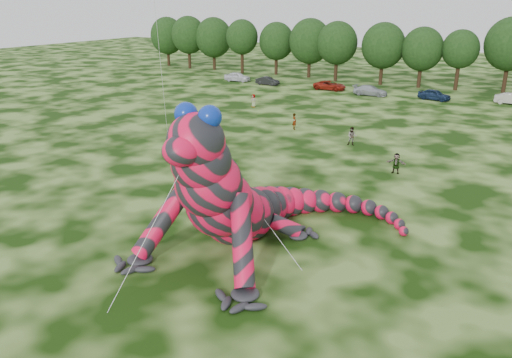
{
  "coord_description": "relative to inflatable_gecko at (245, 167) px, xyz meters",
  "views": [
    {
      "loc": [
        12.38,
        -21.45,
        12.53
      ],
      "look_at": [
        0.52,
        -0.86,
        4.0
      ],
      "focal_mm": 35.0,
      "sensor_mm": 36.0,
      "label": 1
    }
  ],
  "objects": [
    {
      "name": "tree_5",
      "position": [
        -22.38,
        58.3,
        0.77
      ],
      "size": [
        7.16,
        6.44,
        9.8
      ],
      "primitive_type": null,
      "color": "black",
      "rests_on": "ground"
    },
    {
      "name": "car_4",
      "position": [
        0.71,
        47.52,
        -3.41
      ],
      "size": [
        4.47,
        2.51,
        1.43
      ],
      "primitive_type": "imported",
      "rotation": [
        0.0,
        0.0,
        1.37
      ],
      "color": "#172849",
      "rests_on": "ground"
    },
    {
      "name": "car_1",
      "position": [
        -24.57,
        47.5,
        -3.51
      ],
      "size": [
        3.82,
        1.44,
        1.25
      ],
      "primitive_type": "imported",
      "rotation": [
        0.0,
        0.0,
        1.54
      ],
      "color": "black",
      "rests_on": "ground"
    },
    {
      "name": "spectator_1",
      "position": [
        -1.28,
        20.98,
        -3.28
      ],
      "size": [
        0.96,
        0.82,
        1.71
      ],
      "primitive_type": "imported",
      "rotation": [
        0.0,
        0.0,
        0.24
      ],
      "color": "gray",
      "rests_on": "ground"
    },
    {
      "name": "car_3",
      "position": [
        -7.76,
        46.62,
        -3.44
      ],
      "size": [
        4.75,
        1.96,
        1.37
      ],
      "primitive_type": "imported",
      "rotation": [
        0.0,
        0.0,
        1.56
      ],
      "color": "#A3A8AD",
      "rests_on": "ground"
    },
    {
      "name": "tree_7",
      "position": [
        -9.33,
        56.67,
        0.61
      ],
      "size": [
        6.68,
        6.01,
        9.48
      ],
      "primitive_type": null,
      "color": "black",
      "rests_on": "ground"
    },
    {
      "name": "ground",
      "position": [
        0.75,
        -0.14,
        -4.13
      ],
      "size": [
        240.0,
        240.0,
        0.0
      ],
      "primitive_type": "plane",
      "color": "#16330A",
      "rests_on": "ground"
    },
    {
      "name": "tree_9",
      "position": [
        1.81,
        57.21,
        0.21
      ],
      "size": [
        5.27,
        4.74,
        8.68
      ],
      "primitive_type": null,
      "color": "black",
      "rests_on": "ground"
    },
    {
      "name": "car_2",
      "position": [
        -14.36,
        48.06,
        -3.47
      ],
      "size": [
        4.79,
        2.22,
        1.33
      ],
      "primitive_type": "imported",
      "rotation": [
        0.0,
        0.0,
        1.57
      ],
      "color": "maroon",
      "rests_on": "ground"
    },
    {
      "name": "spectator_5",
      "position": [
        4.33,
        15.17,
        -3.33
      ],
      "size": [
        1.51,
        0.58,
        1.6
      ],
      "primitive_type": "imported",
      "rotation": [
        0.0,
        0.0,
        0.07
      ],
      "color": "gray",
      "rests_on": "ground"
    },
    {
      "name": "tree_10",
      "position": [
        8.14,
        58.44,
        1.12
      ],
      "size": [
        7.09,
        6.38,
        10.5
      ],
      "primitive_type": null,
      "color": "black",
      "rests_on": "ground"
    },
    {
      "name": "car_5",
      "position": [
        9.84,
        49.54,
        -3.45
      ],
      "size": [
        4.21,
        1.72,
        1.36
      ],
      "primitive_type": "imported",
      "rotation": [
        0.0,
        0.0,
        1.64
      ],
      "color": "beige",
      "rests_on": "ground"
    },
    {
      "name": "car_0",
      "position": [
        -30.63,
        48.3,
        -3.39
      ],
      "size": [
        4.47,
        2.12,
        1.48
      ],
      "primitive_type": "imported",
      "rotation": [
        0.0,
        0.0,
        1.66
      ],
      "color": "white",
      "rests_on": "ground"
    },
    {
      "name": "tree_4",
      "position": [
        -28.89,
        58.58,
        0.4
      ],
      "size": [
        6.22,
        5.6,
        9.06
      ],
      "primitive_type": null,
      "color": "black",
      "rests_on": "ground"
    },
    {
      "name": "flying_kite",
      "position": [
        -13.36,
        9.08,
        8.17
      ],
      "size": [
        4.02,
        4.81,
        14.29
      ],
      "color": "#CD4219",
      "rests_on": "ground"
    },
    {
      "name": "tree_6",
      "position": [
        -16.81,
        56.55,
        0.61
      ],
      "size": [
        6.52,
        5.86,
        9.49
      ],
      "primitive_type": null,
      "color": "black",
      "rests_on": "ground"
    },
    {
      "name": "tree_8",
      "position": [
        -3.47,
        56.85,
        0.34
      ],
      "size": [
        6.14,
        5.53,
        8.94
      ],
      "primitive_type": null,
      "color": "black",
      "rests_on": "ground"
    },
    {
      "name": "tree_3",
      "position": [
        -34.97,
        56.93,
        0.59
      ],
      "size": [
        5.81,
        5.23,
        9.44
      ],
      "primitive_type": null,
      "color": "black",
      "rests_on": "ground"
    },
    {
      "name": "inflatable_gecko",
      "position": [
        0.0,
        0.0,
        0.0
      ],
      "size": [
        14.02,
        16.61,
        8.26
      ],
      "primitive_type": null,
      "rotation": [
        0.0,
        0.0,
        -0.01
      ],
      "color": "#F20E3F",
      "rests_on": "ground"
    },
    {
      "name": "spectator_4",
      "position": [
        -17.83,
        31.55,
        -3.33
      ],
      "size": [
        0.91,
        0.75,
        1.6
      ],
      "primitive_type": "imported",
      "rotation": [
        0.0,
        0.0,
        5.93
      ],
      "color": "gray",
      "rests_on": "ground"
    },
    {
      "name": "tree_2",
      "position": [
        -42.27,
        58.63,
        0.69
      ],
      "size": [
        7.04,
        6.34,
        9.64
      ],
      "primitive_type": null,
      "color": "black",
      "rests_on": "ground"
    },
    {
      "name": "spectator_0",
      "position": [
        -8.43,
        23.74,
        -3.29
      ],
      "size": [
        0.72,
        0.71,
        1.69
      ],
      "primitive_type": "imported",
      "rotation": [
        0.0,
        0.0,
        2.39
      ],
      "color": "gray",
      "rests_on": "ground"
    },
    {
      "name": "tree_0",
      "position": [
        -53.81,
        59.1,
        0.62
      ],
      "size": [
        6.91,
        6.22,
        9.51
      ],
      "primitive_type": null,
      "color": "black",
      "rests_on": "ground"
    },
    {
      "name": "tree_1",
      "position": [
        -47.61,
        57.92,
        0.77
      ],
      "size": [
        6.74,
        6.07,
        9.81
      ],
      "primitive_type": null,
      "color": "black",
      "rests_on": "ground"
    }
  ]
}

